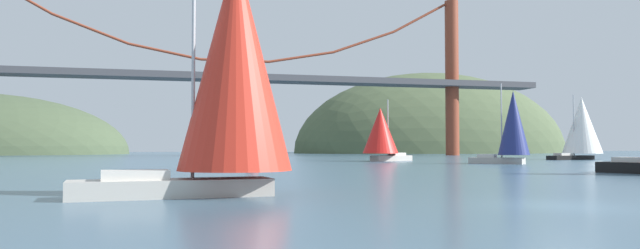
{
  "coord_description": "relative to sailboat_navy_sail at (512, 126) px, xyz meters",
  "views": [
    {
      "loc": [
        -12.3,
        -16.31,
        1.93
      ],
      "look_at": [
        0.0,
        31.01,
        3.72
      ],
      "focal_mm": 32.96,
      "sensor_mm": 36.0,
      "label": 1
    }
  ],
  "objects": [
    {
      "name": "ground_plane",
      "position": [
        -23.62,
        -39.63,
        -4.08
      ],
      "size": [
        360.0,
        360.0,
        0.0
      ],
      "primitive_type": "plane",
      "color": "#426075"
    },
    {
      "name": "headland_right",
      "position": [
        36.38,
        95.37,
        -4.08
      ],
      "size": [
        79.67,
        44.0,
        44.85
      ],
      "primitive_type": "ellipsoid",
      "color": "#4C5B3D",
      "rests_on": "ground_plane"
    },
    {
      "name": "suspension_bridge",
      "position": [
        -23.62,
        55.37,
        11.38
      ],
      "size": [
        126.33,
        6.0,
        32.59
      ],
      "color": "brown",
      "rests_on": "ground_plane"
    },
    {
      "name": "sailboat_navy_sail",
      "position": [
        0.0,
        0.0,
        0.0
      ],
      "size": [
        6.21,
        6.35,
        8.74
      ],
      "color": "#B7B2A8",
      "rests_on": "ground_plane"
    },
    {
      "name": "sailboat_scarlet_sail",
      "position": [
        -33.51,
        -32.82,
        0.95
      ],
      "size": [
        8.65,
        4.91,
        10.23
      ],
      "color": "#B7B2A8",
      "rests_on": "ground_plane"
    },
    {
      "name": "sailboat_red_spinnaker",
      "position": [
        -9.66,
        14.2,
        -0.4
      ],
      "size": [
        7.91,
        5.97,
        7.91
      ],
      "color": "#B7B2A8",
      "rests_on": "ground_plane"
    },
    {
      "name": "sailboat_white_mainsail",
      "position": [
        21.32,
        15.68,
        0.63
      ],
      "size": [
        9.26,
        6.35,
        9.26
      ],
      "color": "black",
      "rests_on": "ground_plane"
    },
    {
      "name": "channel_buoy",
      "position": [
        -29.47,
        -9.88,
        -3.71
      ],
      "size": [
        1.1,
        1.1,
        2.64
      ],
      "color": "red",
      "rests_on": "ground_plane"
    }
  ]
}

